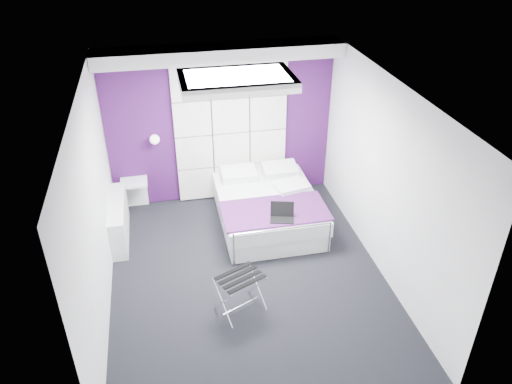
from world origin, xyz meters
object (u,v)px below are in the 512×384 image
Objects in this scene: wall_lamp at (155,138)px; bed at (268,208)px; laptop at (281,215)px; nightstand at (134,182)px; radiator at (119,220)px; luggage_rack at (240,293)px.

wall_lamp is 0.08× the size of bed.
laptop is (0.04, -0.66, 0.30)m from bed.
bed is at bearing -21.97° from nightstand.
nightstand is at bearing 71.57° from radiator.
radiator is 2.24m from bed.
laptop is at bearing -42.55° from wall_lamp.
wall_lamp is at bearing 5.71° from nightstand.
nightstand is at bearing 159.00° from laptop.
bed is at bearing 108.40° from laptop.
laptop is (1.64, -1.50, -0.65)m from wall_lamp.
radiator reaches higher than nightstand.
radiator is 0.65× the size of bed.
wall_lamp is 0.46× the size of laptop.
wall_lamp is at bearing 49.90° from radiator.
luggage_rack is at bearing -112.81° from bed.
wall_lamp is at bearing 152.14° from laptop.
wall_lamp reaches higher than nightstand.
nightstand is at bearing 91.28° from luggage_rack.
luggage_rack is 1.41m from laptop.
laptop is (0.79, 1.13, 0.31)m from luggage_rack.
laptop is at bearing -35.68° from nightstand.
radiator is at bearing 104.06° from luggage_rack.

